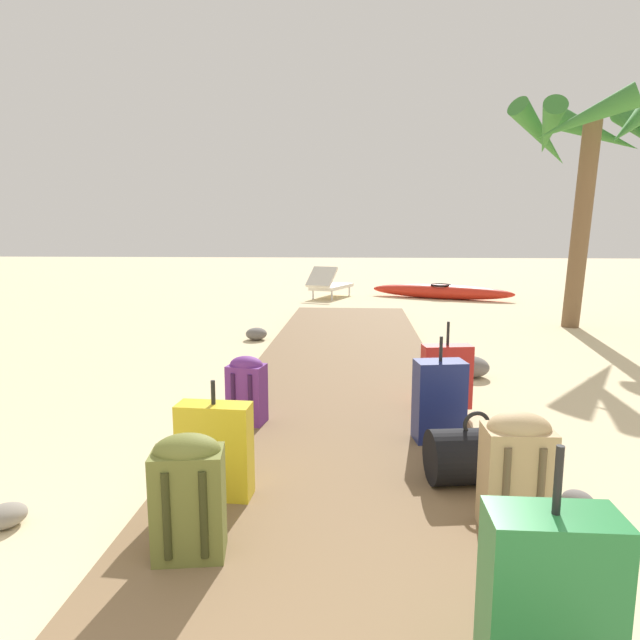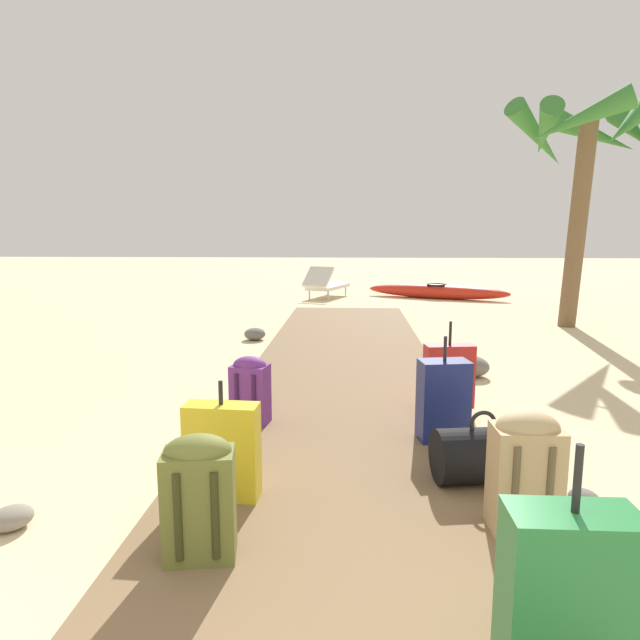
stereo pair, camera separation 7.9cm
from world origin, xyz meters
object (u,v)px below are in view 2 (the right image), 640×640
object	(u,v)px
suitcase_navy	(443,400)
kayak	(437,291)
palm_tree_far_right	(584,148)
lounge_chair	(326,284)
duffel_bag_black	(481,455)
suitcase_yellow	(222,451)
backpack_tan	(525,468)
backpack_olive	(199,494)
backpack_purple	(250,388)
suitcase_green	(567,613)
suitcase_red	(449,376)

from	to	relation	value
suitcase_navy	kayak	bearing A→B (deg)	81.48
palm_tree_far_right	lounge_chair	xyz separation A→B (m)	(-4.22, 3.90, -2.53)
duffel_bag_black	palm_tree_far_right	world-z (taller)	palm_tree_far_right
suitcase_yellow	backpack_tan	world-z (taller)	suitcase_yellow
suitcase_navy	backpack_olive	size ratio (longest dim) A/B	1.30
suitcase_navy	backpack_purple	distance (m)	1.45
suitcase_green	backpack_purple	distance (m)	2.86
backpack_purple	kayak	size ratio (longest dim) A/B	0.16
suitcase_yellow	kayak	bearing A→B (deg)	74.87
suitcase_green	suitcase_red	size ratio (longest dim) A/B	1.17
backpack_olive	lounge_chair	distance (m)	10.67
suitcase_navy	duffel_bag_black	world-z (taller)	suitcase_navy
backpack_purple	kayak	bearing A→B (deg)	72.60
kayak	backpack_purple	bearing A→B (deg)	-107.40
suitcase_navy	suitcase_red	xyz separation A→B (m)	(0.17, 0.75, -0.02)
lounge_chair	backpack_olive	bearing A→B (deg)	-90.38
backpack_olive	duffel_bag_black	size ratio (longest dim) A/B	0.99
backpack_tan	lounge_chair	distance (m)	10.46
suitcase_navy	lounge_chair	size ratio (longest dim) A/B	0.45
backpack_olive	backpack_tan	bearing A→B (deg)	11.57
suitcase_green	palm_tree_far_right	size ratio (longest dim) A/B	0.23
suitcase_green	backpack_purple	bearing A→B (deg)	119.87
backpack_purple	lounge_chair	bearing A→B (deg)	88.93
backpack_tan	backpack_purple	bearing A→B (deg)	138.54
backpack_olive	backpack_tan	xyz separation A→B (m)	(1.53, 0.31, 0.02)
suitcase_navy	backpack_purple	bearing A→B (deg)	170.09
suitcase_navy	suitcase_green	distance (m)	2.23
suitcase_red	backpack_tan	xyz separation A→B (m)	(0.03, -1.94, 0.05)
duffel_bag_black	backpack_purple	bearing A→B (deg)	149.32
backpack_tan	palm_tree_far_right	bearing A→B (deg)	66.84
lounge_chair	backpack_tan	bearing A→B (deg)	-81.96
suitcase_navy	duffel_bag_black	xyz separation A→B (m)	(0.12, -0.67, -0.12)
backpack_olive	suitcase_navy	bearing A→B (deg)	48.41
suitcase_red	backpack_tan	world-z (taller)	suitcase_red
backpack_tan	palm_tree_far_right	xyz separation A→B (m)	(2.76, 6.45, 2.45)
backpack_purple	kayak	distance (m)	9.40
duffel_bag_black	backpack_purple	world-z (taller)	backpack_purple
backpack_purple	backpack_tan	size ratio (longest dim) A/B	0.87
lounge_chair	palm_tree_far_right	bearing A→B (deg)	-42.75
suitcase_green	lounge_chair	bearing A→B (deg)	96.31
suitcase_yellow	backpack_purple	size ratio (longest dim) A/B	1.26
backpack_tan	kayak	xyz separation A→B (m)	(1.18, 10.41, -0.23)
suitcase_red	kayak	world-z (taller)	suitcase_red
duffel_bag_black	lounge_chair	size ratio (longest dim) A/B	0.35
backpack_purple	palm_tree_far_right	size ratio (longest dim) A/B	0.14
suitcase_red	backpack_purple	xyz separation A→B (m)	(-1.60, -0.50, 0.01)
suitcase_yellow	suitcase_red	distance (m)	2.28
suitcase_red	kayak	distance (m)	8.56
backpack_olive	suitcase_green	xyz separation A→B (m)	(1.33, -0.73, 0.02)
lounge_chair	suitcase_red	bearing A→B (deg)	-80.34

